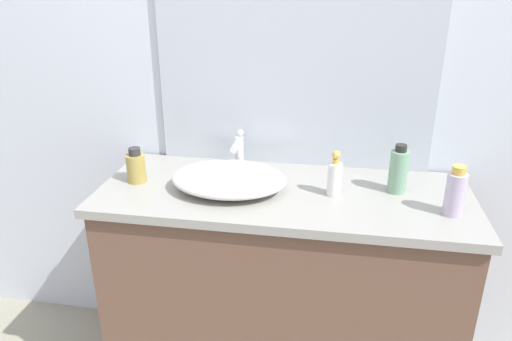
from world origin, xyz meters
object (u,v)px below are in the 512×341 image
(perfume_bottle, at_px, (455,192))
(soap_dispenser, at_px, (335,177))
(sink_basin, at_px, (229,179))
(lotion_bottle, at_px, (136,167))
(spray_can, at_px, (398,170))

(perfume_bottle, bearing_deg, soap_dispenser, 168.09)
(sink_basin, relative_size, lotion_bottle, 3.14)
(lotion_bottle, xyz_separation_m, perfume_bottle, (1.12, -0.08, 0.02))
(spray_can, bearing_deg, perfume_bottle, -42.12)
(soap_dispenser, distance_m, perfume_bottle, 0.39)
(sink_basin, distance_m, spray_can, 0.61)
(lotion_bottle, height_order, perfume_bottle, perfume_bottle)
(sink_basin, bearing_deg, perfume_bottle, -5.04)
(perfume_bottle, height_order, spray_can, spray_can)
(soap_dispenser, distance_m, spray_can, 0.23)
(sink_basin, height_order, soap_dispenser, soap_dispenser)
(soap_dispenser, bearing_deg, sink_basin, -177.87)
(sink_basin, distance_m, lotion_bottle, 0.36)
(soap_dispenser, xyz_separation_m, lotion_bottle, (-0.74, -0.00, -0.01))
(sink_basin, bearing_deg, lotion_bottle, 178.36)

